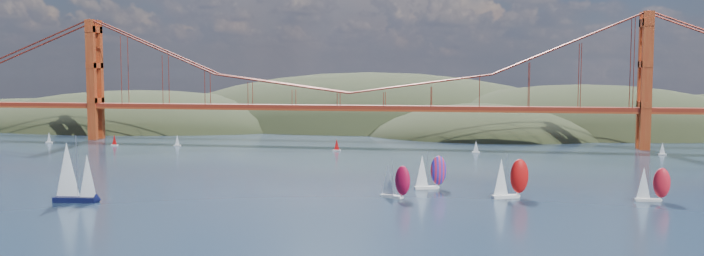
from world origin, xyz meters
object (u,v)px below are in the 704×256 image
Objects in this scene: racer_rwb at (430,171)px; sloop_navy at (73,173)px; racer_2 at (652,183)px; racer_1 at (510,177)px; racer_0 at (395,180)px.

sloop_navy is at bearing -177.73° from racer_rwb.
racer_rwb is (82.03, 33.65, -2.29)m from sloop_navy.
racer_rwb is at bearing 166.92° from racer_2.
racer_rwb is (-20.16, 9.80, -0.42)m from racer_1.
racer_1 is 1.09× the size of racer_rwb.
racer_0 is 28.16m from racer_1.
racer_2 is (33.19, 1.37, -0.79)m from racer_1.
racer_0 is 0.85× the size of racer_1.
racer_2 is at bearing 31.63° from racer_0.
sloop_navy reaches higher than racer_2.
racer_1 reaches higher than racer_2.
racer_rwb is (7.51, 15.03, 0.33)m from racer_0.
racer_1 is (27.66, 5.23, 0.75)m from racer_0.
racer_0 is 0.93× the size of racer_rwb.
racer_0 is 16.80m from racer_rwb.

